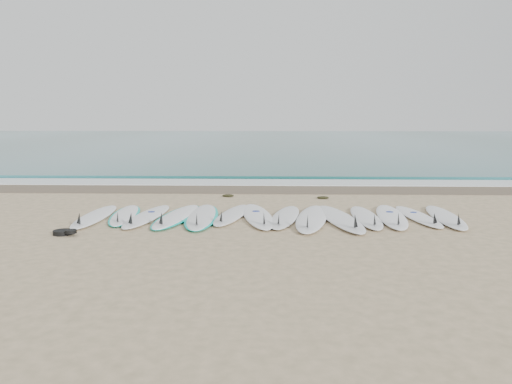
{
  "coord_description": "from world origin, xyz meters",
  "views": [
    {
      "loc": [
        0.0,
        -10.17,
        2.1
      ],
      "look_at": [
        -0.33,
        1.01,
        0.4
      ],
      "focal_mm": 35.0,
      "sensor_mm": 36.0,
      "label": 1
    }
  ],
  "objects_px": {
    "leash_coil": "(64,232)",
    "surfboard_0": "(94,216)",
    "surfboard_13": "(446,217)",
    "surfboard_7": "(285,217)"
  },
  "relations": [
    {
      "from": "surfboard_13",
      "to": "leash_coil",
      "type": "relative_size",
      "value": 5.69
    },
    {
      "from": "surfboard_7",
      "to": "surfboard_13",
      "type": "distance_m",
      "value": 3.32
    },
    {
      "from": "surfboard_7",
      "to": "surfboard_13",
      "type": "relative_size",
      "value": 0.97
    },
    {
      "from": "surfboard_13",
      "to": "leash_coil",
      "type": "bearing_deg",
      "value": -163.4
    },
    {
      "from": "surfboard_7",
      "to": "surfboard_13",
      "type": "height_order",
      "value": "surfboard_13"
    },
    {
      "from": "leash_coil",
      "to": "surfboard_7",
      "type": "bearing_deg",
      "value": 20.22
    },
    {
      "from": "surfboard_0",
      "to": "leash_coil",
      "type": "bearing_deg",
      "value": -93.14
    },
    {
      "from": "surfboard_7",
      "to": "leash_coil",
      "type": "bearing_deg",
      "value": -150.53
    },
    {
      "from": "leash_coil",
      "to": "surfboard_0",
      "type": "bearing_deg",
      "value": 88.13
    },
    {
      "from": "surfboard_0",
      "to": "leash_coil",
      "type": "relative_size",
      "value": 5.48
    }
  ]
}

